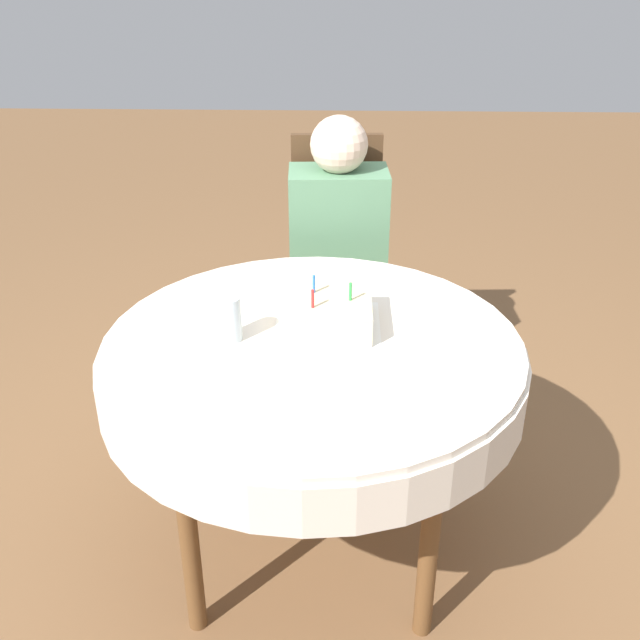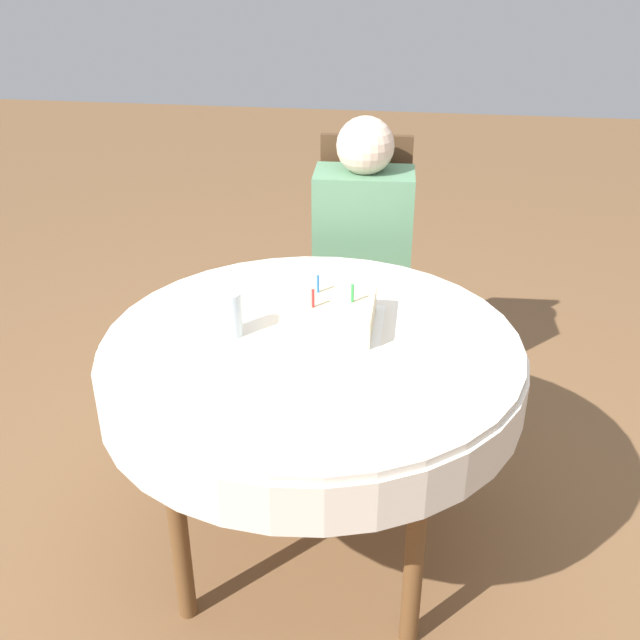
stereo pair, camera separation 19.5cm
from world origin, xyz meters
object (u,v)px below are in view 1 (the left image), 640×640
Objects in this scene: drinking_glass at (229,319)px; birthday_cake at (328,312)px; chair at (337,266)px; person at (338,240)px.

birthday_cake is at bearing 17.64° from drinking_glass.
chair is 8.32× the size of drinking_glass.
drinking_glass is (-0.27, -0.90, 0.25)m from chair.
birthday_cake is (-0.02, -0.72, 0.08)m from person.
person is 0.86m from drinking_glass.
drinking_glass is at bearing -109.67° from chair.
birthday_cake is (-0.02, -0.82, 0.23)m from chair.
chair is 0.18m from person.
birthday_cake is at bearing -94.65° from person.
chair is at bearing 73.07° from drinking_glass.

